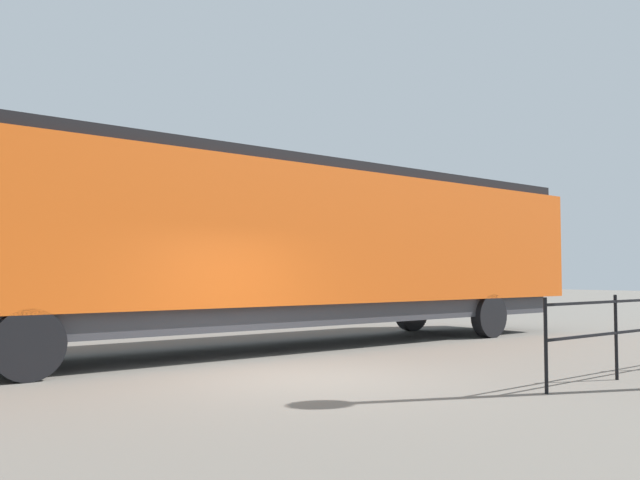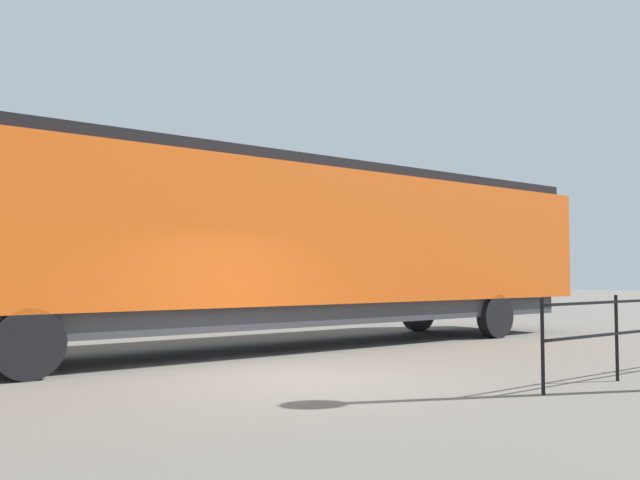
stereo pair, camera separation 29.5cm
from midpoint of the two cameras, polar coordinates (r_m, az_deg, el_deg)
The scene contains 2 objects.
ground_plane at distance 10.67m, azimuth -0.95°, elevation -11.59°, with size 120.00×120.00×0.00m, color #666059.
locomotive at distance 15.19m, azimuth -0.68°, elevation -0.37°, with size 3.00×17.55×4.07m.
Camera 2 is at (8.55, -6.19, 1.61)m, focal length 37.82 mm.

